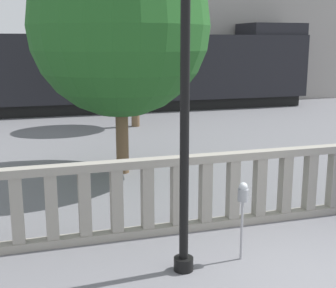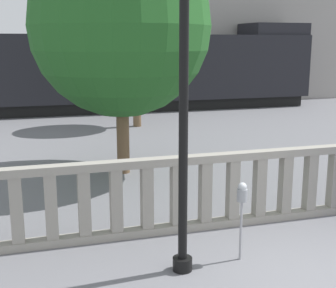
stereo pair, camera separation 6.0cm
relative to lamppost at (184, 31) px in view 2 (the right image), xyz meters
The scene contains 7 objects.
ground_plane 4.04m from the lamppost, 31.44° to the right, with size 160.00×160.00×0.00m, color slate.
balustrade 3.58m from the lamppost, 39.82° to the left, with size 14.27×0.24×1.39m.
lamppost is the anchor object (origin of this frame).
parking_meter 2.69m from the lamppost, ahead, with size 0.16×0.16×1.26m.
train_near 16.81m from the lamppost, 90.36° to the left, with size 24.68×2.74×4.29m.
tree_left 12.30m from the lamppost, 80.39° to the left, with size 2.86×2.86×5.51m.
tree_right 5.55m from the lamppost, 87.97° to the left, with size 4.48×4.48×5.97m.
Camera 2 is at (-3.75, -5.08, 3.36)m, focal length 50.00 mm.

